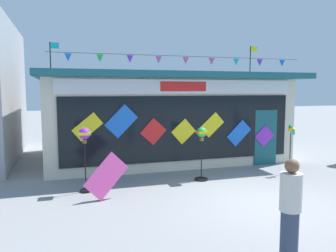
% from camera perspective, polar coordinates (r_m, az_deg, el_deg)
% --- Properties ---
extents(ground_plane, '(80.00, 80.00, 0.00)m').
position_cam_1_polar(ground_plane, '(8.83, 15.31, -12.12)').
color(ground_plane, gray).
extents(kite_shop_building, '(9.26, 6.42, 4.64)m').
position_cam_1_polar(kite_shop_building, '(13.96, -1.37, 1.78)').
color(kite_shop_building, beige).
rests_on(kite_shop_building, ground_plane).
extents(wind_spinner_far_left, '(0.32, 0.32, 1.74)m').
position_cam_1_polar(wind_spinner_far_left, '(9.26, -13.80, -2.66)').
color(wind_spinner_far_left, black).
rests_on(wind_spinner_far_left, ground_plane).
extents(wind_spinner_left, '(0.39, 0.39, 1.61)m').
position_cam_1_polar(wind_spinner_left, '(10.25, 5.66, -2.85)').
color(wind_spinner_left, black).
rests_on(wind_spinner_left, ground_plane).
extents(wind_spinner_center_left, '(0.35, 0.35, 1.61)m').
position_cam_1_polar(wind_spinner_center_left, '(11.78, 19.90, -3.19)').
color(wind_spinner_center_left, black).
rests_on(wind_spinner_center_left, ground_plane).
extents(person_near_camera, '(0.34, 0.34, 1.68)m').
position_cam_1_polar(person_near_camera, '(5.77, 19.81, -13.26)').
color(person_near_camera, '#333D56').
rests_on(person_near_camera, ground_plane).
extents(display_kite_on_ground, '(1.17, 0.33, 1.17)m').
position_cam_1_polar(display_kite_on_ground, '(8.70, -10.31, -8.26)').
color(display_kite_on_ground, '#EA4CA3').
rests_on(display_kite_on_ground, ground_plane).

